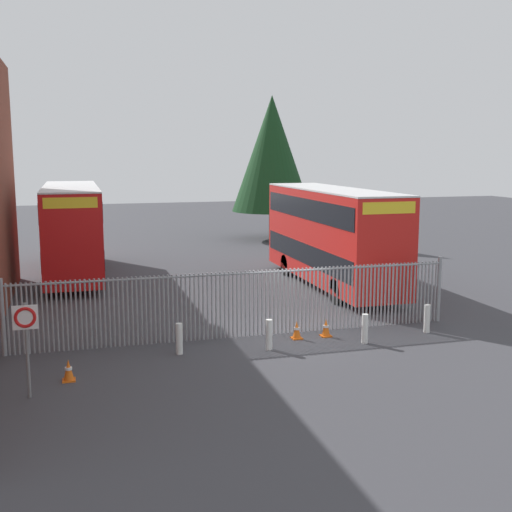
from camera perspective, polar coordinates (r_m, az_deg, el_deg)
ground_plane at (r=29.15m, az=-2.16°, el=-2.68°), size 100.00×100.00×0.00m
palisade_fence at (r=20.93m, az=-1.32°, el=-4.10°), size 14.75×0.14×2.35m
double_decker_bus_near_gate at (r=28.90m, az=6.73°, el=2.04°), size 2.54×10.81×4.42m
double_decker_bus_behind_fence_left at (r=32.34m, az=-16.07°, el=2.50°), size 2.54×10.81×4.42m
bollard_near_left at (r=19.47m, az=-6.85°, el=-7.33°), size 0.20×0.20×0.95m
bollard_center_front at (r=19.75m, az=1.17°, el=-7.02°), size 0.20×0.20×0.95m
bollard_near_right at (r=20.68m, az=9.68°, el=-6.41°), size 0.20×0.20×0.95m
bollard_far_right at (r=22.36m, az=14.99°, el=-5.40°), size 0.20×0.20×0.95m
traffic_cone_by_gate at (r=20.97m, az=3.65°, el=-6.60°), size 0.34×0.34×0.59m
traffic_cone_mid_forecourt at (r=17.91m, az=-16.36°, el=-9.75°), size 0.34×0.34×0.59m
traffic_cone_near_kerb at (r=21.31m, az=6.25°, el=-6.38°), size 0.34×0.34×0.59m
speed_limit_sign_post at (r=16.59m, az=-19.83°, el=-6.07°), size 0.60×0.14×2.40m
tree_tall_back at (r=44.54m, az=1.42°, el=9.10°), size 5.52×5.52×9.87m
tree_short_side at (r=44.54m, az=1.79°, el=9.04°), size 4.11×4.11×8.84m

